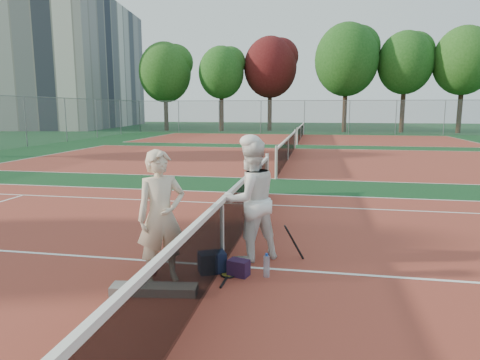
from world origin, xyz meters
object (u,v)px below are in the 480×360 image
Objects in this scene: apartment_block at (79,66)px; racket_red at (168,256)px; player_b at (250,200)px; racket_spare at (229,274)px; racket_black_held at (289,243)px; water_bottle at (267,267)px; net_main at (222,233)px; sports_bag_navy at (212,262)px; sports_bag_purple at (239,268)px; player_a at (161,217)px.

apartment_block reaches higher than racket_red.
player_b is 3.09× the size of racket_spare.
racket_black_held is (0.59, 0.05, -0.66)m from player_b.
water_bottle is at bearing -57.07° from apartment_block.
net_main is 0.50× the size of apartment_block.
racket_black_held is 1.26m from sports_bag_navy.
racket_spare is at bearing -179.01° from sports_bag_purple.
racket_spare is at bearing 38.42° from player_b.
racket_red is at bearing -171.68° from sports_bag_purple.
player_a is 3.30× the size of racket_black_held.
water_bottle is at bearing -19.87° from player_a.
racket_black_held is (0.94, 0.44, -0.24)m from net_main.
racket_red reaches higher than sports_bag_purple.
water_bottle is (0.69, -0.30, -0.36)m from net_main.
sports_bag_purple is at bearing 34.98° from racket_black_held.
net_main is 0.60m from sports_bag_purple.
racket_spare is at bearing 29.57° from racket_black_held.
net_main is 36.60× the size of water_bottle.
racket_red is (-1.02, -0.86, -0.65)m from player_b.
racket_black_held reaches higher than racket_spare.
apartment_block is (-28.00, 44.00, 6.99)m from net_main.
player_a is 3.16× the size of racket_red.
player_b is at bearing 15.57° from racket_red.
water_bottle is at bearing 55.88° from racket_black_held.
player_b is at bearing -10.17° from racket_black_held.
apartment_block is 73.33× the size of water_bottle.
net_main is at bearing 9.95° from racket_black_held.
racket_red is 1.00m from sports_bag_purple.
player_b is 1.11m from sports_bag_navy.
sports_bag_purple is (0.39, -0.06, -0.03)m from sports_bag_navy.
net_main is 19.56× the size of racket_red.
racket_red is 2.00× the size of sports_bag_purple.
sports_bag_navy reaches higher than sports_bag_purple.
apartment_block reaches higher than player_a.
sports_bag_navy is (-0.26, 0.06, 0.13)m from racket_spare.
player_a is 2.06m from racket_black_held.
net_main is at bearing 156.84° from water_bottle.
sports_bag_purple is 0.39m from water_bottle.
apartment_block is at bearing 122.23° from sports_bag_navy.
racket_black_held is at bearing 34.37° from sports_bag_navy.
racket_red reaches higher than water_bottle.
sports_bag_navy is at bearing 18.72° from player_b.
player_b is (0.35, 0.39, 0.42)m from net_main.
sports_bag_navy is at bearing 171.12° from sports_bag_purple.
sports_bag_navy is (-0.44, -0.65, -0.78)m from player_b.
player_b reaches higher than racket_spare.
net_main is 1.02m from player_a.
sports_bag_purple is at bearing -46.71° from net_main.
racket_red is at bearing -160.60° from sports_bag_navy.
racket_red is (27.33, -44.47, -7.22)m from apartment_block.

